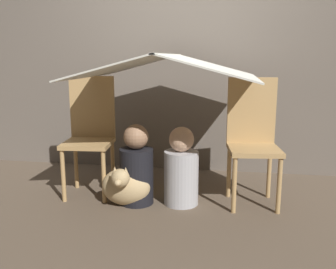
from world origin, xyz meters
TOP-DOWN VIEW (x-y plane):
  - ground_plane at (0.00, 0.00)m, footprint 8.80×8.80m
  - wall_back at (0.00, 1.12)m, footprint 7.00×0.05m
  - chair_left at (-0.70, 0.28)m, footprint 0.43×0.43m
  - chair_right at (0.68, 0.28)m, footprint 0.44×0.44m
  - sheet_canopy at (0.00, 0.20)m, footprint 1.38×1.24m
  - person_front at (-0.24, 0.08)m, footprint 0.27×0.27m
  - person_second at (0.12, 0.13)m, footprint 0.28×0.28m
  - dog at (-0.32, 0.02)m, footprint 0.40×0.38m
  - floor_cushion at (-0.37, 0.40)m, footprint 0.34×0.27m

SIDE VIEW (x-z plane):
  - ground_plane at x=0.00m, z-range 0.00..0.00m
  - floor_cushion at x=-0.37m, z-range 0.00..0.10m
  - dog at x=-0.32m, z-range -0.02..0.35m
  - person_second at x=0.12m, z-range -0.04..0.60m
  - person_front at x=-0.24m, z-range -0.04..0.62m
  - chair_left at x=-0.70m, z-range 0.04..1.06m
  - chair_right at x=0.68m, z-range 0.04..1.06m
  - sheet_canopy at x=0.00m, z-range 1.01..1.21m
  - wall_back at x=0.00m, z-range 0.00..2.50m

